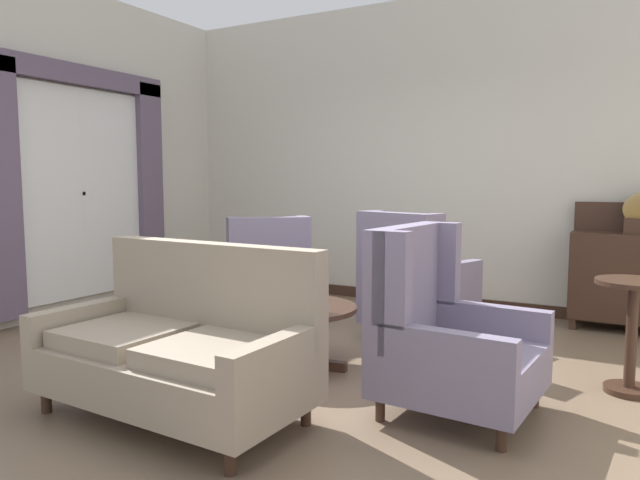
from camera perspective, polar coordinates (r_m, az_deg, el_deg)
The scene contains 13 objects.
ground at distance 4.14m, azimuth -0.87°, elevation -13.45°, with size 9.00×9.00×0.00m, color brown.
wall_back at distance 6.51m, azimuth 11.69°, elevation 8.26°, with size 6.59×0.08×3.32m, color beige.
wall_left at distance 6.69m, azimuth -21.82°, elevation 7.90°, with size 0.08×3.93×3.32m, color beige.
baseboard_back at distance 6.58m, azimuth 11.26°, elevation -5.76°, with size 6.43×0.03×0.12m, color #382319.
window_with_curtains at distance 6.53m, azimuth -22.01°, elevation 5.62°, with size 0.12×2.12×2.43m.
coffee_table at distance 4.33m, azimuth -1.99°, elevation -7.51°, with size 0.84×0.84×0.46m.
porcelain_vase at distance 4.28m, azimuth -2.01°, elevation -4.46°, with size 0.15×0.15×0.35m.
settee at distance 3.55m, azimuth -13.48°, elevation -10.15°, with size 1.64×0.88×0.99m.
armchair_back_corner at distance 5.69m, azimuth -5.35°, elevation -3.64°, with size 1.14×1.15×1.03m.
armchair_near_window at distance 5.06m, azimuth 9.03°, elevation -4.49°, with size 0.96×1.00×1.11m.
armchair_far_left at distance 3.58m, azimuth 12.00°, elevation -9.19°, with size 0.91×0.91×1.10m.
side_table at distance 4.28m, azimuth 28.09°, elevation -7.39°, with size 0.47×0.47×0.74m.
sideboard at distance 5.97m, azimuth 28.43°, elevation -3.09°, with size 1.09×0.36×1.17m.
Camera 1 is at (1.95, -3.39, 1.37)m, focal length 32.88 mm.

